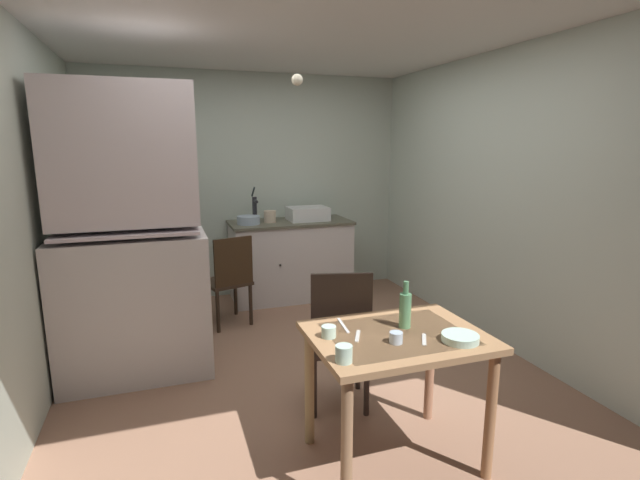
% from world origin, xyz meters
% --- Properties ---
extents(ground_plane, '(4.94, 4.94, 0.00)m').
position_xyz_m(ground_plane, '(0.00, 0.00, 0.00)').
color(ground_plane, '#8A644E').
extents(wall_back, '(3.64, 0.10, 2.51)m').
position_xyz_m(wall_back, '(0.00, 2.02, 1.26)').
color(wall_back, '#B7C5B6').
rests_on(wall_back, ground).
extents(wall_left, '(0.10, 4.04, 2.51)m').
position_xyz_m(wall_left, '(-1.82, 0.00, 1.26)').
color(wall_left, beige).
rests_on(wall_left, ground).
extents(wall_right, '(0.10, 4.04, 2.51)m').
position_xyz_m(wall_right, '(1.82, 0.00, 1.26)').
color(wall_right, '#B8C5B6').
rests_on(wall_right, ground).
extents(ceiling_slab, '(3.64, 4.04, 0.10)m').
position_xyz_m(ceiling_slab, '(0.00, 0.00, 2.56)').
color(ceiling_slab, silver).
extents(hutch_cabinet, '(1.07, 0.58, 2.15)m').
position_xyz_m(hutch_cabinet, '(-1.21, 0.25, 1.01)').
color(hutch_cabinet, silver).
rests_on(hutch_cabinet, ground).
extents(counter_cabinet, '(1.34, 0.64, 0.89)m').
position_xyz_m(counter_cabinet, '(0.38, 1.65, 0.45)').
color(counter_cabinet, silver).
rests_on(counter_cabinet, ground).
extents(sink_basin, '(0.44, 0.34, 0.15)m').
position_xyz_m(sink_basin, '(0.59, 1.65, 0.97)').
color(sink_basin, white).
rests_on(sink_basin, counter_cabinet).
extents(hand_pump, '(0.05, 0.27, 0.39)m').
position_xyz_m(hand_pump, '(-0.01, 1.70, 1.06)').
color(hand_pump, '#232328').
rests_on(hand_pump, counter_cabinet).
extents(mixing_bowl_counter, '(0.25, 0.25, 0.09)m').
position_xyz_m(mixing_bowl_counter, '(-0.10, 1.60, 0.93)').
color(mixing_bowl_counter, '#9EB2C6').
rests_on(mixing_bowl_counter, counter_cabinet).
extents(stoneware_crock, '(0.13, 0.13, 0.13)m').
position_xyz_m(stoneware_crock, '(0.15, 1.64, 0.95)').
color(stoneware_crock, beige).
rests_on(stoneware_crock, counter_cabinet).
extents(dining_table, '(0.92, 0.71, 0.75)m').
position_xyz_m(dining_table, '(0.17, -1.29, 0.63)').
color(dining_table, '#9C724C').
rests_on(dining_table, ground).
extents(chair_far_side, '(0.49, 0.49, 0.97)m').
position_xyz_m(chair_far_side, '(0.06, -0.71, 0.50)').
color(chair_far_side, '#30241F').
rests_on(chair_far_side, ground).
extents(chair_by_counter, '(0.50, 0.50, 0.89)m').
position_xyz_m(chair_by_counter, '(-0.41, 1.01, 0.47)').
color(chair_by_counter, '#34261B').
rests_on(chair_by_counter, ground).
extents(serving_bowl_wide, '(0.19, 0.19, 0.04)m').
position_xyz_m(serving_bowl_wide, '(0.43, -1.48, 0.77)').
color(serving_bowl_wide, '#ADD1C1').
rests_on(serving_bowl_wide, dining_table).
extents(teacup_cream, '(0.07, 0.07, 0.06)m').
position_xyz_m(teacup_cream, '(0.11, -1.39, 0.78)').
color(teacup_cream, '#9EB2C6').
rests_on(teacup_cream, dining_table).
extents(mug_tall, '(0.08, 0.08, 0.06)m').
position_xyz_m(mug_tall, '(-0.19, -1.21, 0.78)').
color(mug_tall, '#ADD1C1').
rests_on(mug_tall, dining_table).
extents(mug_dark, '(0.08, 0.08, 0.08)m').
position_xyz_m(mug_dark, '(-0.22, -1.50, 0.79)').
color(mug_dark, '#ADD1C1').
rests_on(mug_dark, dining_table).
extents(glass_bottle, '(0.07, 0.07, 0.26)m').
position_xyz_m(glass_bottle, '(0.25, -1.22, 0.85)').
color(glass_bottle, '#4C7F56').
rests_on(glass_bottle, dining_table).
extents(table_knife, '(0.04, 0.22, 0.00)m').
position_xyz_m(table_knife, '(-0.06, -1.09, 0.75)').
color(table_knife, silver).
rests_on(table_knife, dining_table).
extents(teaspoon_near_bowl, '(0.09, 0.14, 0.00)m').
position_xyz_m(teaspoon_near_bowl, '(0.26, -1.40, 0.75)').
color(teaspoon_near_bowl, beige).
rests_on(teaspoon_near_bowl, dining_table).
extents(teaspoon_by_cup, '(0.09, 0.14, 0.00)m').
position_xyz_m(teaspoon_by_cup, '(-0.05, -1.25, 0.75)').
color(teaspoon_by_cup, beige).
rests_on(teaspoon_by_cup, dining_table).
extents(serving_spoon, '(0.07, 0.13, 0.00)m').
position_xyz_m(serving_spoon, '(0.32, -1.08, 0.75)').
color(serving_spoon, beige).
rests_on(serving_spoon, dining_table).
extents(pendant_bulb, '(0.08, 0.08, 0.08)m').
position_xyz_m(pendant_bulb, '(-0.03, -0.11, 2.17)').
color(pendant_bulb, '#F9EFCC').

